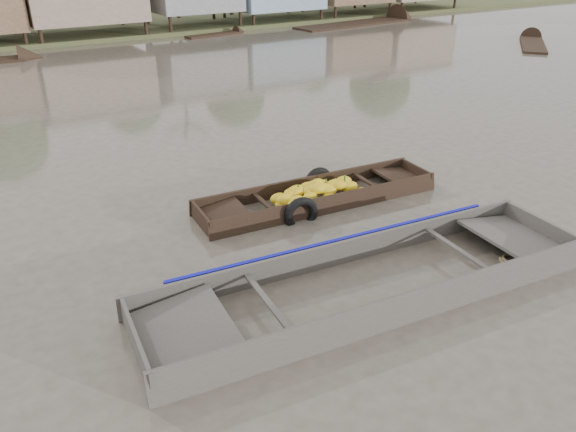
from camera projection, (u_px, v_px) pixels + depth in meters
ground at (353, 270)px, 10.33m from camera, size 120.00×120.00×0.00m
banana_boat at (315, 197)px, 12.84m from camera, size 5.84×1.84×0.80m
viewer_boat at (371, 286)px, 9.70m from camera, size 8.33×2.93×0.66m
distant_boats at (246, 41)px, 33.08m from camera, size 46.18×16.35×0.35m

